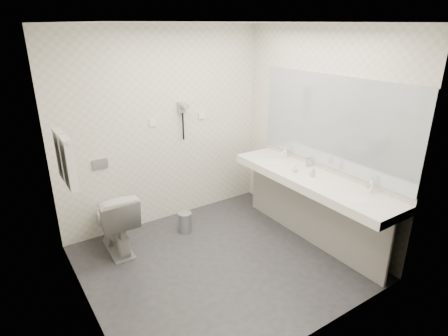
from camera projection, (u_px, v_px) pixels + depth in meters
floor at (220, 262)px, 4.18m from camera, size 2.80×2.80×0.00m
ceiling at (219, 23)px, 3.28m from camera, size 2.80×2.80×0.00m
wall_back at (164, 128)px, 4.74m from camera, size 2.80×0.00×2.80m
wall_front at (317, 206)px, 2.72m from camera, size 2.80×0.00×2.80m
wall_left at (74, 189)px, 3.00m from camera, size 0.00×2.60×2.60m
wall_right at (318, 135)px, 4.45m from camera, size 0.00×2.60×2.60m
vanity_counter at (311, 180)px, 4.32m from camera, size 0.55×2.20×0.10m
vanity_panel at (309, 213)px, 4.48m from camera, size 0.03×2.15×0.75m
vanity_post_near at (389, 253)px, 3.69m from camera, size 0.06×0.06×0.75m
vanity_post_far at (257, 183)px, 5.30m from camera, size 0.06×0.06×0.75m
mirror at (332, 122)px, 4.22m from camera, size 0.02×2.20×1.05m
basin_near at (358, 198)px, 3.80m from camera, size 0.40×0.31×0.05m
basin_far at (274, 161)px, 4.81m from camera, size 0.40×0.31×0.05m
faucet_near at (371, 186)px, 3.87m from camera, size 0.04×0.04×0.15m
faucet_far at (286, 152)px, 4.88m from camera, size 0.04×0.04×0.15m
soap_bottle_a at (312, 173)px, 4.27m from camera, size 0.06×0.06×0.10m
soap_bottle_b at (295, 169)px, 4.41m from camera, size 0.09×0.09×0.08m
soap_bottle_c at (313, 172)px, 4.28m from camera, size 0.04×0.04×0.11m
glass_left at (308, 162)px, 4.58m from camera, size 0.07×0.07×0.10m
toilet at (115, 221)px, 4.29m from camera, size 0.45×0.76×0.76m
flush_plate at (100, 164)px, 4.39m from camera, size 0.18×0.02×0.12m
pedal_bin at (185, 223)px, 4.76m from camera, size 0.23×0.23×0.25m
bin_lid at (185, 214)px, 4.71m from camera, size 0.18×0.18×0.02m
towel_rail at (60, 136)px, 3.35m from camera, size 0.02×0.62×0.02m
towel_near at (69, 163)px, 3.32m from camera, size 0.07×0.24×0.48m
towel_far at (62, 155)px, 3.54m from camera, size 0.07×0.24×0.48m
dryer_cradle at (182, 107)px, 4.75m from camera, size 0.10×0.04×0.14m
dryer_barrel at (184, 106)px, 4.69m from camera, size 0.08×0.14×0.08m
dryer_cord at (183, 126)px, 4.83m from camera, size 0.02×0.02×0.35m
switch_plate_a at (153, 123)px, 4.61m from camera, size 0.09×0.02×0.09m
switch_plate_b at (202, 115)px, 4.97m from camera, size 0.09×0.02×0.09m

